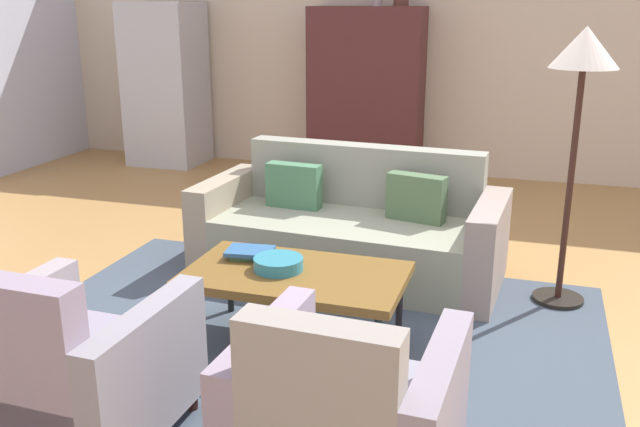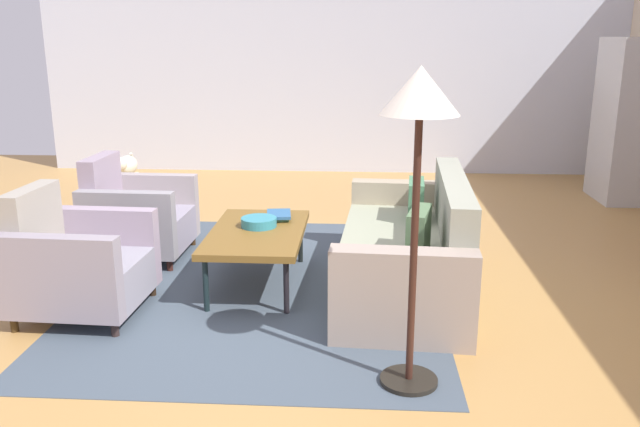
{
  "view_description": "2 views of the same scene",
  "coord_description": "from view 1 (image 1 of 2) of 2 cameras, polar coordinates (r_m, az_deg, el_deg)",
  "views": [
    {
      "loc": [
        0.84,
        -3.69,
        1.86
      ],
      "look_at": [
        -0.27,
        -0.16,
        0.72
      ],
      "focal_mm": 38.97,
      "sensor_mm": 36.0,
      "label": 1
    },
    {
      "loc": [
        4.31,
        0.42,
        1.85
      ],
      "look_at": [
        -0.36,
        0.12,
        0.57
      ],
      "focal_mm": 36.42,
      "sensor_mm": 36.0,
      "label": 2
    }
  ],
  "objects": [
    {
      "name": "floor_lamp",
      "position": [
        4.42,
        20.73,
        10.63
      ],
      "size": [
        0.4,
        0.4,
        1.72
      ],
      "color": "black",
      "rests_on": "ground"
    },
    {
      "name": "armchair_left",
      "position": [
        3.2,
        -19.82,
        -12.35
      ],
      "size": [
        0.82,
        0.82,
        0.88
      ],
      "rotation": [
        0.0,
        0.0,
        -0.03
      ],
      "color": "#362211",
      "rests_on": "ground"
    },
    {
      "name": "cabinet",
      "position": [
        7.6,
        3.81,
        9.83
      ],
      "size": [
        1.2,
        0.51,
        1.8
      ],
      "color": "#4E2524",
      "rests_on": "ground"
    },
    {
      "name": "book_stack",
      "position": [
        4.03,
        -5.76,
        -3.23
      ],
      "size": [
        0.28,
        0.22,
        0.05
      ],
      "color": "#4A724A",
      "rests_on": "coffee_table"
    },
    {
      "name": "coffee_table",
      "position": [
        3.83,
        -2.02,
        -5.31
      ],
      "size": [
        1.2,
        0.7,
        0.44
      ],
      "color": "black",
      "rests_on": "ground"
    },
    {
      "name": "couch",
      "position": [
        4.93,
        2.64,
        -1.49
      ],
      "size": [
        2.15,
        1.02,
        0.86
      ],
      "rotation": [
        0.0,
        0.0,
        3.08
      ],
      "color": "gray",
      "rests_on": "ground"
    },
    {
      "name": "armchair_right",
      "position": [
        2.71,
        1.88,
        -16.92
      ],
      "size": [
        0.83,
        0.83,
        0.88
      ],
      "rotation": [
        0.0,
        0.0,
        -0.04
      ],
      "color": "black",
      "rests_on": "ground"
    },
    {
      "name": "wall_back",
      "position": [
        7.73,
        11.56,
        13.38
      ],
      "size": [
        9.58,
        0.12,
        2.8
      ],
      "primitive_type": "cube",
      "color": "beige",
      "rests_on": "ground"
    },
    {
      "name": "refrigerator",
      "position": [
        8.38,
        -12.52,
        10.32
      ],
      "size": [
        0.8,
        0.73,
        1.85
      ],
      "color": "#B7BABF",
      "rests_on": "ground"
    },
    {
      "name": "area_rug",
      "position": [
        4.04,
        -1.72,
        -10.26
      ],
      "size": [
        3.4,
        2.6,
        0.01
      ],
      "primitive_type": "cube",
      "color": "#43505D",
      "rests_on": "ground"
    },
    {
      "name": "ground_plane",
      "position": [
        4.21,
        4.28,
        -9.14
      ],
      "size": [
        11.5,
        11.5,
        0.0
      ],
      "primitive_type": "plane",
      "color": "#B38347"
    },
    {
      "name": "fruit_bowl",
      "position": [
        3.83,
        -3.44,
        -4.14
      ],
      "size": [
        0.27,
        0.27,
        0.07
      ],
      "primitive_type": "cylinder",
      "color": "teal",
      "rests_on": "coffee_table"
    }
  ]
}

